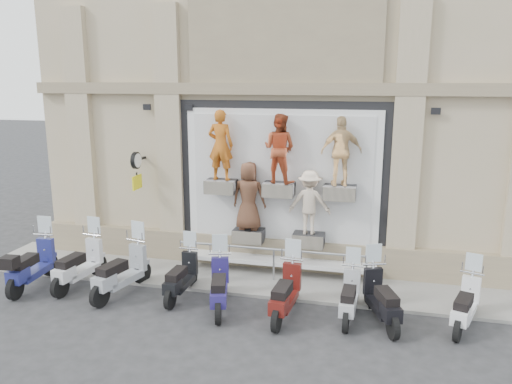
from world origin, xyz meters
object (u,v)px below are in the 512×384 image
scooter_b (79,255)px  scooter_i (466,295)px  scooter_d (181,268)px  scooter_g (350,287)px  scooter_e (219,276)px  scooter_h (382,289)px  scooter_a (31,255)px  scooter_f (286,283)px  guard_rail (274,266)px  scooter_c (121,262)px  clock_sign_bracket (137,166)px

scooter_b → scooter_i: size_ratio=1.12×
scooter_d → scooter_g: scooter_d is taller
scooter_e → scooter_h: size_ratio=1.01×
scooter_a → scooter_h: size_ratio=1.06×
scooter_f → scooter_i: bearing=10.1°
scooter_f → scooter_e: bearing=-176.8°
scooter_a → scooter_g: size_ratio=1.16×
scooter_a → scooter_e: (4.90, -0.09, -0.04)m
scooter_a → scooter_e: bearing=-4.8°
guard_rail → scooter_a: 6.03m
scooter_i → scooter_f: bearing=-155.2°
scooter_e → scooter_h: 3.55m
scooter_b → scooter_h: 7.34m
scooter_e → guard_rail: bearing=47.3°
scooter_b → scooter_c: bearing=-4.1°
scooter_c → scooter_d: bearing=21.3°
scooter_a → scooter_c: scooter_c is taller
scooter_b → scooter_c: 1.30m
scooter_e → scooter_h: (3.54, 0.18, -0.01)m
scooter_f → scooter_a: bearing=-176.8°
scooter_d → scooter_f: (2.59, -0.42, 0.06)m
scooter_c → scooter_e: bearing=8.8°
clock_sign_bracket → scooter_g: 6.54m
scooter_f → scooter_g: 1.38m
scooter_e → clock_sign_bracket: bearing=128.4°
guard_rail → scooter_g: bearing=-37.1°
clock_sign_bracket → scooter_b: bearing=-113.8°
scooter_d → scooter_h: (4.61, -0.21, 0.05)m
guard_rail → scooter_e: scooter_e is taller
scooter_a → scooter_b: scooter_a is taller
scooter_c → scooter_i: bearing=14.2°
scooter_b → scooter_h: (7.34, -0.23, -0.04)m
scooter_g → scooter_e: bearing=-173.0°
scooter_a → scooter_i: (10.13, 0.27, -0.10)m
scooter_f → scooter_h: scooter_f is taller
guard_rail → scooter_h: scooter_h is taller
scooter_b → scooter_i: scooter_b is taller
guard_rail → scooter_g: (1.98, -1.50, 0.25)m
scooter_i → scooter_c: bearing=-159.7°
scooter_d → scooter_e: bearing=-18.7°
clock_sign_bracket → scooter_a: size_ratio=0.50×
scooter_a → scooter_c: bearing=-1.6°
scooter_c → scooter_e: scooter_c is taller
scooter_i → scooter_d: bearing=-161.4°
scooter_e → scooter_f: (1.52, -0.03, 0.01)m
guard_rail → scooter_a: (-5.79, -1.65, 0.36)m
scooter_g → scooter_a: bearing=-176.6°
scooter_g → scooter_d: bearing=-180.0°
scooter_a → scooter_b: (1.10, 0.33, -0.01)m
scooter_f → clock_sign_bracket: bearing=158.0°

